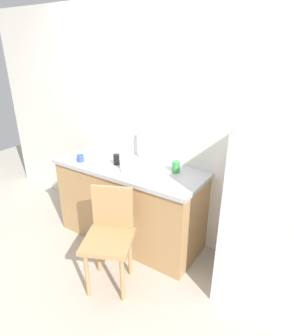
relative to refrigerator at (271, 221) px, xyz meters
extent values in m
plane|color=#BCB2A3|center=(-1.30, -0.63, -0.72)|extent=(8.00, 8.00, 0.00)
cube|color=white|center=(-1.30, 0.37, 0.48)|extent=(4.80, 0.10, 2.41)
cube|color=tan|center=(-1.38, 0.02, -0.31)|extent=(1.53, 0.60, 0.82)
cube|color=#B7B7BC|center=(-1.38, 0.02, 0.12)|extent=(1.57, 0.64, 0.04)
cylinder|color=#B7B7BC|center=(-1.42, 0.27, 0.29)|extent=(0.02, 0.02, 0.30)
cube|color=white|center=(0.00, 0.00, 0.00)|extent=(0.61, 0.63, 1.44)
cylinder|color=tan|center=(-1.19, -0.85, -0.50)|extent=(0.04, 0.04, 0.45)
cylinder|color=tan|center=(-0.92, -0.72, -0.50)|extent=(0.04, 0.04, 0.45)
cylinder|color=tan|center=(-1.32, -0.57, -0.50)|extent=(0.04, 0.04, 0.45)
cylinder|color=tan|center=(-1.04, -0.45, -0.50)|extent=(0.04, 0.04, 0.45)
cube|color=tan|center=(-1.12, -0.65, -0.25)|extent=(0.53, 0.53, 0.04)
cube|color=tan|center=(-1.19, -0.48, -0.03)|extent=(0.34, 0.18, 0.40)
cube|color=white|center=(-1.19, -0.07, 0.17)|extent=(0.28, 0.20, 0.05)
cylinder|color=green|center=(-0.91, 0.13, 0.19)|extent=(0.08, 0.08, 0.11)
cylinder|color=black|center=(-1.51, -0.03, 0.20)|extent=(0.06, 0.06, 0.11)
cylinder|color=blue|center=(-1.87, -0.17, 0.18)|extent=(0.07, 0.07, 0.07)
cylinder|color=white|center=(-1.38, -0.08, 0.19)|extent=(0.06, 0.06, 0.10)
camera|label=1|loc=(0.23, -2.09, 1.25)|focal=30.45mm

